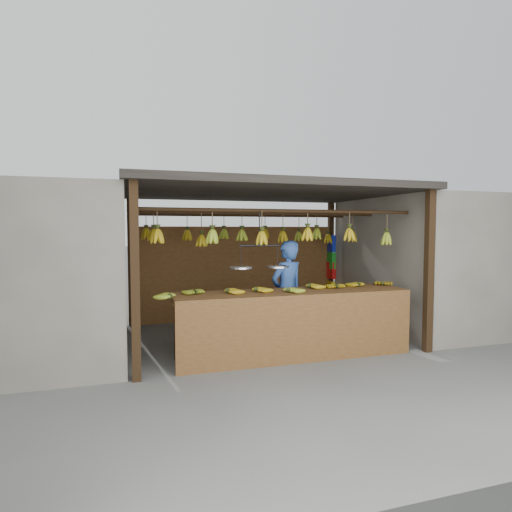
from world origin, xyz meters
name	(u,v)px	position (x,y,z in m)	size (l,w,h in m)	color
ground	(261,337)	(0.00, 0.00, 0.00)	(80.00, 80.00, 0.00)	#5B5B57
stall	(255,216)	(0.00, 0.33, 1.97)	(4.30, 3.30, 2.40)	black
neighbor_left	(10,273)	(-3.60, 0.00, 1.15)	(3.00, 3.00, 2.30)	slate
neighbor_right	(445,261)	(3.60, 0.00, 1.15)	(3.00, 3.00, 2.30)	slate
counter	(295,307)	(0.07, -1.22, 0.70)	(3.47, 0.75, 0.96)	brown
hanging_bananas	(261,236)	(0.00, 0.00, 1.64)	(3.59, 2.24, 0.39)	#AD8D12
balance_scale	(259,265)	(-0.36, -1.00, 1.27)	(0.82, 0.32, 0.78)	black
vendor	(287,293)	(0.21, -0.60, 0.79)	(0.58, 0.38, 1.58)	#3359A5
bag_bundles	(331,266)	(1.94, 1.35, 1.00)	(0.08, 0.26, 1.29)	#1426BF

